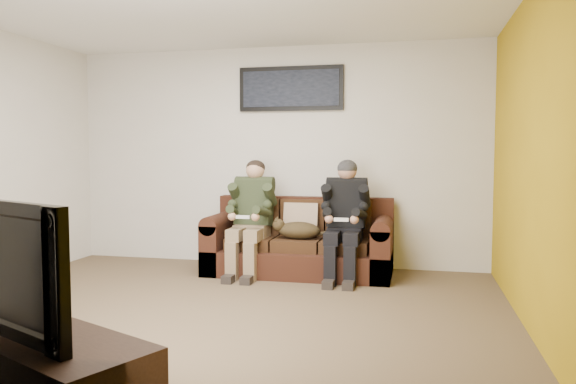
% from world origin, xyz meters
% --- Properties ---
extents(floor, '(5.00, 5.00, 0.00)m').
position_xyz_m(floor, '(0.00, 0.00, 0.00)').
color(floor, brown).
rests_on(floor, ground).
extents(wall_back, '(5.00, 0.00, 5.00)m').
position_xyz_m(wall_back, '(0.00, 2.25, 1.30)').
color(wall_back, beige).
rests_on(wall_back, ground).
extents(wall_front, '(5.00, 0.00, 5.00)m').
position_xyz_m(wall_front, '(0.00, -2.25, 1.30)').
color(wall_front, beige).
rests_on(wall_front, ground).
extents(wall_right, '(0.00, 4.50, 4.50)m').
position_xyz_m(wall_right, '(2.50, 0.00, 1.30)').
color(wall_right, beige).
rests_on(wall_right, ground).
extents(accent_wall_right, '(0.00, 4.50, 4.50)m').
position_xyz_m(accent_wall_right, '(2.49, 0.00, 1.30)').
color(accent_wall_right, '#B18D11').
rests_on(accent_wall_right, ground).
extents(sofa, '(2.04, 0.88, 0.83)m').
position_xyz_m(sofa, '(0.40, 1.82, 0.31)').
color(sofa, '#371A10').
rests_on(sofa, ground).
extents(throw_pillow, '(0.39, 0.19, 0.39)m').
position_xyz_m(throw_pillow, '(0.40, 1.86, 0.59)').
color(throw_pillow, tan).
rests_on(throw_pillow, sofa).
extents(throw_blanket, '(0.42, 0.20, 0.07)m').
position_xyz_m(throw_blanket, '(-0.22, 2.08, 0.83)').
color(throw_blanket, tan).
rests_on(throw_blanket, sofa).
extents(person_left, '(0.51, 0.87, 1.26)m').
position_xyz_m(person_left, '(-0.13, 1.65, 0.70)').
color(person_left, '#887155').
rests_on(person_left, sofa).
extents(person_right, '(0.51, 0.86, 1.27)m').
position_xyz_m(person_right, '(0.92, 1.65, 0.71)').
color(person_right, black).
rests_on(person_right, sofa).
extents(cat, '(0.66, 0.26, 0.24)m').
position_xyz_m(cat, '(0.40, 1.63, 0.51)').
color(cat, '#48371C').
rests_on(cat, sofa).
extents(framed_poster, '(1.25, 0.05, 0.52)m').
position_xyz_m(framed_poster, '(0.20, 2.22, 2.10)').
color(framed_poster, black).
rests_on(framed_poster, wall_back).
extents(tv_stand, '(1.60, 1.09, 0.48)m').
position_xyz_m(tv_stand, '(-0.21, -1.95, 0.24)').
color(tv_stand, black).
rests_on(tv_stand, ground).
extents(television, '(1.07, 0.59, 0.64)m').
position_xyz_m(television, '(-0.21, -1.95, 0.80)').
color(television, black).
rests_on(television, tv_stand).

